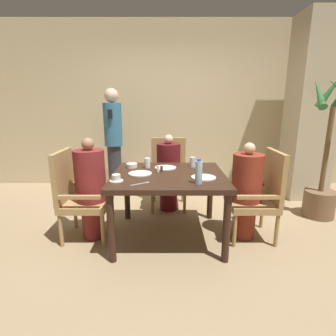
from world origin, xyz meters
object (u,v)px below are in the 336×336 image
(diner_in_far_chair, at_px, (168,172))
(plate_main_left, at_px, (203,177))
(standing_host, at_px, (113,138))
(teacup_with_saucer, at_px, (116,178))
(chair_far_side, at_px, (168,172))
(plate_main_right, at_px, (165,168))
(glass_tall_near, at_px, (147,163))
(glass_tall_mid, at_px, (192,162))
(potted_palm, at_px, (322,174))
(water_bottle, at_px, (198,172))
(chair_left_side, at_px, (77,194))
(bowl_small, at_px, (131,165))
(plate_dessert_center, at_px, (139,174))
(chair_right_side, at_px, (259,193))
(diner_in_right_chair, at_px, (246,190))
(diner_in_left_chair, at_px, (90,188))

(diner_in_far_chair, relative_size, plate_main_left, 4.26)
(standing_host, height_order, teacup_with_saucer, standing_host)
(chair_far_side, distance_m, teacup_with_saucer, 1.33)
(plate_main_right, bearing_deg, standing_host, 123.62)
(glass_tall_near, xyz_separation_m, glass_tall_mid, (0.53, 0.04, 0.00))
(standing_host, bearing_deg, teacup_with_saucer, -78.00)
(potted_palm, height_order, water_bottle, potted_palm)
(chair_left_side, distance_m, bowl_small, 0.67)
(water_bottle, distance_m, glass_tall_mid, 0.66)
(chair_far_side, bearing_deg, glass_tall_mid, -65.65)
(plate_main_right, xyz_separation_m, plate_dessert_center, (-0.27, -0.26, 0.00))
(plate_main_right, height_order, teacup_with_saucer, teacup_with_saucer)
(glass_tall_mid, bearing_deg, bowl_small, -177.86)
(diner_in_far_chair, height_order, standing_host, standing_host)
(plate_main_right, bearing_deg, plate_main_left, -46.55)
(bowl_small, xyz_separation_m, water_bottle, (0.70, -0.63, 0.09))
(water_bottle, xyz_separation_m, glass_tall_near, (-0.52, 0.62, -0.05))
(chair_left_side, bearing_deg, chair_far_side, 43.48)
(diner_in_far_chair, height_order, glass_tall_mid, diner_in_far_chair)
(chair_right_side, bearing_deg, plate_main_right, 166.39)
(bowl_small, bearing_deg, plate_main_left, -29.86)
(plate_main_left, height_order, water_bottle, water_bottle)
(water_bottle, bearing_deg, standing_host, 121.82)
(potted_palm, height_order, plate_main_left, potted_palm)
(chair_left_side, height_order, chair_right_side, same)
(chair_left_side, relative_size, plate_main_left, 3.95)
(diner_in_right_chair, bearing_deg, glass_tall_near, 165.96)
(diner_in_far_chair, xyz_separation_m, plate_main_right, (-0.04, -0.54, 0.19))
(diner_in_right_chair, height_order, bowl_small, diner_in_right_chair)
(chair_left_side, xyz_separation_m, diner_in_far_chair, (0.98, 0.78, 0.03))
(diner_in_left_chair, bearing_deg, bowl_small, 35.30)
(potted_palm, bearing_deg, diner_in_far_chair, 172.99)
(bowl_small, bearing_deg, glass_tall_near, -5.34)
(chair_far_side, height_order, plate_dessert_center, chair_far_side)
(diner_in_far_chair, bearing_deg, water_bottle, -76.29)
(glass_tall_mid, bearing_deg, plate_main_left, -81.82)
(standing_host, xyz_separation_m, teacup_with_saucer, (0.38, -1.79, -0.15))
(plate_main_left, bearing_deg, chair_right_side, 13.99)
(chair_right_side, xyz_separation_m, plate_main_right, (-1.02, 0.25, 0.23))
(plate_main_left, distance_m, plate_dessert_center, 0.67)
(diner_in_far_chair, xyz_separation_m, plate_dessert_center, (-0.30, -0.79, 0.19))
(diner_in_far_chair, distance_m, potted_palm, 1.98)
(plate_main_right, bearing_deg, glass_tall_near, 173.61)
(diner_in_left_chair, relative_size, standing_host, 0.66)
(chair_left_side, height_order, standing_host, standing_host)
(plate_main_left, bearing_deg, plate_dessert_center, 167.12)
(chair_far_side, height_order, glass_tall_near, chair_far_side)
(diner_in_left_chair, relative_size, glass_tall_mid, 9.64)
(potted_palm, relative_size, glass_tall_mid, 16.03)
(glass_tall_near, relative_size, glass_tall_mid, 1.00)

